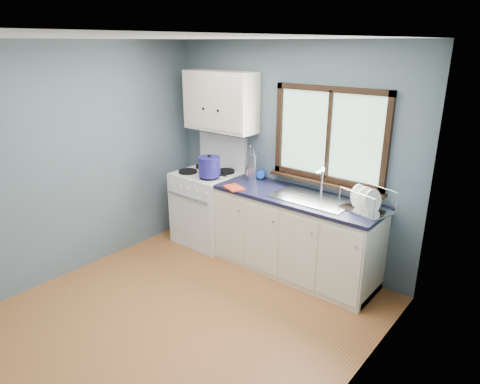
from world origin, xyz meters
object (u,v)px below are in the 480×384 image
Objects in this scene: base_cabinets at (295,238)px; sink at (311,204)px; thermos at (254,168)px; utensil_crock at (251,172)px; gas_range at (208,205)px; stockpot at (209,166)px; skillet at (209,174)px; dish_rack at (366,204)px.

sink reaches higher than base_cabinets.
utensil_crock is at bearing 177.81° from thermos.
stockpot is at bearing -39.65° from gas_range.
base_cabinets is 1.28m from skillet.
base_cabinets is 2.20× the size of sink.
stockpot is at bearing -156.14° from dish_rack.
gas_range is 3.29× the size of utensil_crock.
sink is at bearing 7.75° from stockpot.
base_cabinets is 0.96m from thermos.
stockpot is at bearing -143.84° from thermos.
thermos is at bearing 36.16° from stockpot.
base_cabinets is 4.47× the size of utensil_crock.
utensil_crock is (0.39, 0.31, -0.07)m from stockpot.
gas_range is 2.11m from dish_rack.
utensil_crock reaches higher than stockpot.
gas_range is 0.63m from stockpot.
base_cabinets is (1.31, 0.02, -0.08)m from gas_range.
base_cabinets is 0.95m from utensil_crock.
utensil_crock is 1.36× the size of thermos.
sink is 0.93m from utensil_crock.
utensil_crock reaches higher than thermos.
sink is 2.03× the size of utensil_crock.
sink is at bearing -8.94° from thermos.
stockpot and thermos have the same top height.
gas_range is 1.62× the size of sink.
skillet is 0.70× the size of dish_rack.
stockpot reaches higher than dish_rack.
thermos is (0.04, -0.00, 0.07)m from utensil_crock.
skillet is 1.13× the size of stockpot.
gas_range reaches higher than thermos.
utensil_crock is 1.48m from dish_rack.
gas_range is 3.72× the size of skillet.
stockpot is 0.53m from thermos.
utensil_crock is (-0.91, 0.14, 0.15)m from sink.
gas_range reaches higher than base_cabinets.
stockpot is (-1.11, -0.18, 0.67)m from base_cabinets.
utensil_crock is at bearing 169.30° from base_cabinets.
gas_range is 4.19× the size of stockpot.
dish_rack is at bearing 2.17° from gas_range.
thermos is at bearing 14.05° from gas_range.
gas_range is 0.74× the size of base_cabinets.
utensil_crock is at bearing 39.06° from stockpot.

